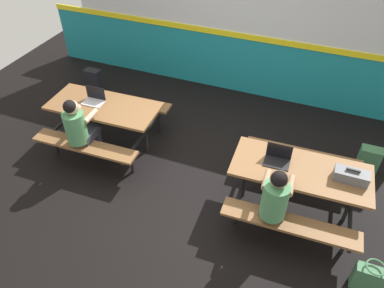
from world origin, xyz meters
The scene contains 12 objects.
ground_plane centered at (0.00, 0.00, -0.01)m, with size 10.00×10.00×0.02m, color black.
accent_backdrop centered at (0.00, 2.47, 1.25)m, with size 8.00×0.14×2.60m.
picnic_table_left centered at (-1.52, 0.11, 0.57)m, with size 1.74×1.60×0.74m.
picnic_table_right centered at (1.52, -0.19, 0.57)m, with size 1.74×1.60×0.74m.
student_nearer centered at (-1.58, -0.45, 0.71)m, with size 0.37×0.53×1.21m.
student_further centered at (1.31, -0.75, 0.71)m, with size 0.37×0.53×1.21m.
laptop_silver centered at (-1.70, 0.14, 0.79)m, with size 0.33×0.23×0.22m.
laptop_dark centered at (1.21, -0.16, 0.79)m, with size 0.33×0.23×0.22m.
toolbox_grey centered at (2.09, -0.17, 0.81)m, with size 0.40×0.18×0.18m.
backpack_dark centered at (-2.64, 1.42, 0.22)m, with size 0.30×0.22×0.44m.
tote_bag_bright centered at (2.50, -1.05, 0.19)m, with size 0.34×0.21×0.43m.
satchel_spare centered at (2.43, 0.94, 0.22)m, with size 0.30×0.22×0.44m.
Camera 1 is at (1.45, -3.72, 3.94)m, focal length 34.29 mm.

